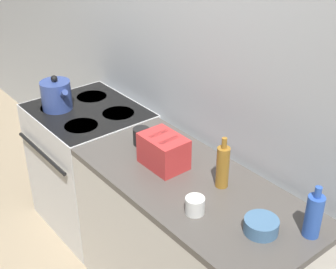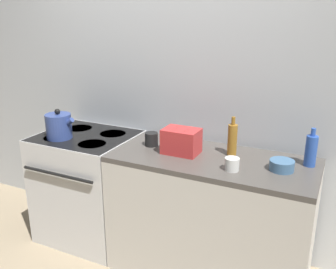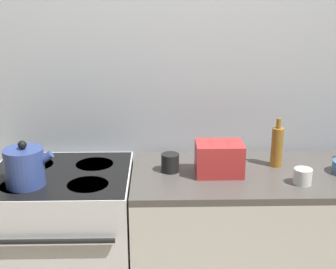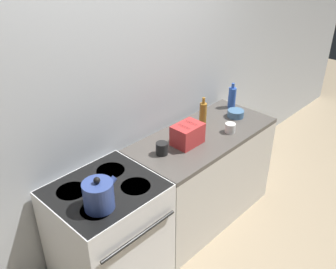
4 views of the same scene
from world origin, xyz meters
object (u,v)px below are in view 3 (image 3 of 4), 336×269
at_px(toaster, 219,159).
at_px(cup_black, 170,163).
at_px(bottle_amber, 277,146).
at_px(stove, 65,245).
at_px(kettle, 25,167).
at_px(cup_white, 303,176).

height_order(toaster, cup_black, toaster).
height_order(toaster, bottle_amber, bottle_amber).
bearing_deg(bottle_amber, cup_black, -173.54).
xyz_separation_m(stove, bottle_amber, (1.16, 0.09, 0.54)).
height_order(stove, cup_black, cup_black).
bearing_deg(cup_black, kettle, -167.70).
bearing_deg(kettle, cup_black, 12.30).
xyz_separation_m(cup_white, cup_black, (-0.65, 0.18, 0.01)).
distance_m(kettle, cup_white, 1.37).
height_order(kettle, bottle_amber, bottle_amber).
bearing_deg(bottle_amber, kettle, -170.28).
distance_m(kettle, cup_black, 0.74).
relative_size(stove, kettle, 3.61).
relative_size(kettle, bottle_amber, 0.91).
height_order(kettle, cup_white, kettle).
bearing_deg(toaster, cup_white, -18.88).
height_order(kettle, toaster, kettle).
height_order(kettle, cup_black, kettle).
xyz_separation_m(kettle, cup_black, (0.72, 0.16, -0.05)).
height_order(stove, bottle_amber, bottle_amber).
distance_m(toaster, cup_white, 0.42).
distance_m(bottle_amber, cup_black, 0.59).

